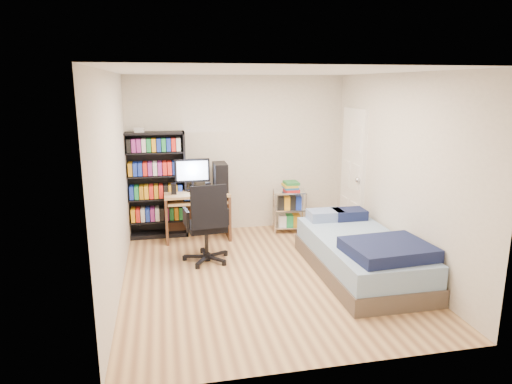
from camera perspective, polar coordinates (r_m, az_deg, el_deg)
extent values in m
cube|color=tan|center=(5.89, 1.10, -10.50)|extent=(3.50, 4.00, 0.04)
cube|color=white|center=(5.39, 1.23, 15.04)|extent=(3.50, 4.00, 0.04)
cube|color=silver|center=(7.45, -2.32, 4.77)|extent=(3.50, 0.04, 2.50)
cube|color=silver|center=(3.62, 8.33, -4.66)|extent=(3.50, 0.04, 2.50)
cube|color=silver|center=(5.39, -17.50, 0.84)|extent=(0.04, 4.00, 2.50)
cube|color=silver|center=(6.13, 17.51, 2.30)|extent=(0.04, 4.00, 2.50)
cube|color=black|center=(7.25, -12.40, 0.83)|extent=(0.93, 0.31, 1.65)
cube|color=black|center=(7.39, -12.18, -3.47)|extent=(0.87, 0.29, 0.02)
cube|color=red|center=(7.35, -12.23, -2.61)|extent=(0.81, 0.25, 0.20)
cube|color=black|center=(7.30, -12.32, -0.75)|extent=(0.87, 0.29, 0.02)
cube|color=#1934B2|center=(7.26, -12.37, 0.14)|extent=(0.81, 0.25, 0.20)
cube|color=black|center=(7.22, -12.46, 2.03)|extent=(0.87, 0.29, 0.02)
cube|color=#B97E15|center=(7.19, -12.51, 2.94)|extent=(0.81, 0.25, 0.20)
cube|color=black|center=(7.16, -12.61, 4.87)|extent=(0.87, 0.29, 0.02)
cube|color=#1E8D46|center=(7.14, -12.66, 5.80)|extent=(0.81, 0.25, 0.20)
cube|color=silver|center=(7.13, -14.42, 7.52)|extent=(0.14, 0.13, 0.07)
cube|color=tan|center=(7.06, -7.42, -0.19)|extent=(0.99, 0.54, 0.04)
cube|color=#3A291F|center=(7.14, -11.13, -3.26)|extent=(0.04, 0.54, 0.70)
cube|color=#3A291F|center=(7.20, -3.57, -2.88)|extent=(0.04, 0.54, 0.70)
cube|color=#3A291F|center=(7.39, -7.49, -2.39)|extent=(0.95, 0.03, 0.64)
cube|color=tan|center=(7.01, -7.34, -1.13)|extent=(0.89, 0.44, 0.02)
cube|color=black|center=(6.98, -7.34, -0.97)|extent=(0.43, 0.15, 0.02)
cube|color=black|center=(7.09, -7.97, 2.70)|extent=(0.53, 0.05, 0.36)
cube|color=silver|center=(7.06, -7.95, 2.66)|extent=(0.47, 0.01, 0.30)
cube|color=black|center=(7.09, -4.49, 1.90)|extent=(0.20, 0.41, 0.43)
cube|color=black|center=(6.97, -10.24, 0.41)|extent=(0.08, 0.08, 0.17)
cube|color=black|center=(6.96, -6.00, 0.52)|extent=(0.08, 0.08, 0.17)
cylinder|color=black|center=(6.28, -6.21, -6.14)|extent=(0.05, 0.05, 0.39)
cube|color=black|center=(6.21, -6.26, -4.27)|extent=(0.54, 0.54, 0.08)
cube|color=black|center=(5.90, -5.88, -1.88)|extent=(0.48, 0.20, 0.57)
cube|color=black|center=(6.12, -8.73, -3.21)|extent=(0.07, 0.31, 0.22)
cube|color=black|center=(6.22, -3.90, -2.80)|extent=(0.07, 0.31, 0.22)
cylinder|color=silver|center=(7.26, 2.41, -2.82)|extent=(0.02, 0.02, 0.68)
cylinder|color=silver|center=(7.32, 6.29, -2.75)|extent=(0.02, 0.02, 0.68)
cylinder|color=silver|center=(7.59, 2.17, -2.08)|extent=(0.02, 0.02, 0.68)
cylinder|color=silver|center=(7.65, 5.87, -2.02)|extent=(0.02, 0.02, 0.68)
cube|color=silver|center=(7.52, 4.16, -4.19)|extent=(0.54, 0.42, 0.02)
cube|color=silver|center=(7.44, 4.20, -2.05)|extent=(0.54, 0.42, 0.02)
cube|color=silver|center=(7.37, 4.23, 0.07)|extent=(0.54, 0.42, 0.02)
cube|color=#A81819|center=(7.35, 4.24, 0.73)|extent=(0.25, 0.30, 0.16)
cube|color=#51443C|center=(6.02, 12.82, -8.97)|extent=(1.07, 2.15, 0.21)
cube|color=#81A3C1|center=(5.94, 12.94, -6.86)|extent=(1.03, 2.11, 0.26)
cube|color=#131A3E|center=(5.40, 16.18, -6.93)|extent=(0.96, 0.81, 0.15)
cube|color=#9AB4DA|center=(6.57, 8.66, -2.87)|extent=(0.48, 0.32, 0.14)
cube|color=#131A3E|center=(6.68, 11.58, -2.72)|extent=(0.45, 0.32, 0.14)
cube|color=#3D2613|center=(5.85, 13.23, -5.76)|extent=(0.30, 0.24, 0.02)
cube|color=white|center=(7.35, 11.99, 2.39)|extent=(0.05, 0.80, 2.00)
sphere|color=silver|center=(7.05, 12.60, 1.48)|extent=(0.08, 0.08, 0.08)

